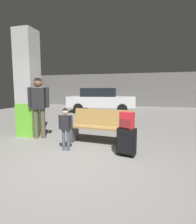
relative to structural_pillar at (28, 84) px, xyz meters
The scene contains 9 objects.
ground_plane 3.53m from the structural_pillar, 46.27° to the left, with size 18.00×18.00×0.10m, color gray.
garage_back_wall 11.34m from the structural_pillar, 78.96° to the left, with size 18.00×0.12×2.80m, color slate.
structural_pillar is the anchor object (origin of this frame).
bench 2.58m from the structural_pillar, ahead, with size 1.64×0.67×0.89m.
suitcase 3.49m from the structural_pillar, 18.18° to the right, with size 0.42×0.30×0.60m.
backpack_bright 3.35m from the structural_pillar, 18.18° to the right, with size 0.32×0.27×0.34m.
child 2.21m from the structural_pillar, 31.02° to the right, with size 0.34×0.20×0.99m.
adult 0.74m from the structural_pillar, 25.17° to the right, with size 0.57×0.31×1.74m.
parked_car_far 6.36m from the structural_pillar, 84.17° to the left, with size 4.29×2.24×1.51m.
Camera 1 is at (1.34, -3.03, 1.40)m, focal length 29.12 mm.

